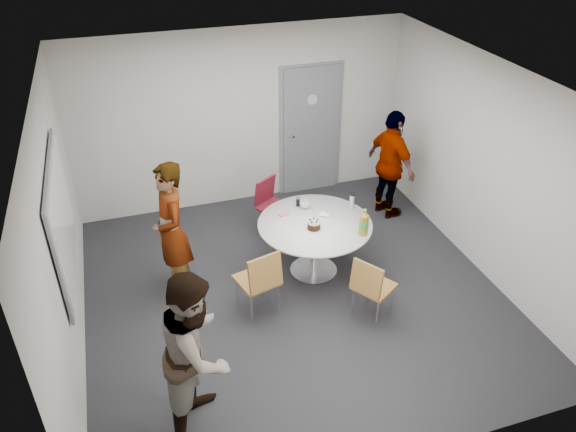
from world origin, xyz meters
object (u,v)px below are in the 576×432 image
object	(u,v)px
person_main	(171,231)
person_right	(391,165)
door	(311,131)
table	(318,229)
whiteboard	(62,219)
chair_far	(271,201)
chair_near_left	(260,278)
chair_near_right	(371,284)
person_left	(197,351)

from	to	relation	value
person_main	person_right	xyz separation A→B (m)	(3.31, 0.86, -0.05)
door	table	xyz separation A→B (m)	(-0.67, -2.15, -0.37)
door	whiteboard	size ratio (longest dim) A/B	1.12
chair_far	chair_near_left	bearing A→B (deg)	37.21
chair_near_right	person_right	bearing A→B (deg)	115.88
person_right	chair_near_right	bearing A→B (deg)	136.34
table	person_right	bearing A→B (deg)	34.07
person_main	person_right	distance (m)	3.42
chair_far	chair_near_right	bearing A→B (deg)	71.72
person_main	table	bearing A→B (deg)	77.18
chair_near_right	person_right	size ratio (longest dim) A/B	0.51
person_left	person_right	distance (m)	4.39
chair_far	table	bearing A→B (deg)	72.61
door	whiteboard	xyz separation A→B (m)	(-3.56, -2.28, 0.42)
whiteboard	chair_near_left	size ratio (longest dim) A/B	2.09
chair_near_right	person_right	xyz separation A→B (m)	(1.27, 2.08, 0.31)
table	chair_far	world-z (taller)	table
chair_far	person_left	bearing A→B (deg)	29.51
chair_near_right	chair_far	world-z (taller)	chair_near_right
table	person_left	world-z (taller)	person_left
person_main	person_left	distance (m)	1.99
whiteboard	chair_near_left	xyz separation A→B (m)	(1.97, -0.47, -0.89)
table	person_right	distance (m)	1.84
chair_near_left	person_right	distance (m)	2.95
chair_far	person_main	bearing A→B (deg)	-0.91
person_right	chair_far	bearing A→B (deg)	75.65
whiteboard	person_main	size ratio (longest dim) A/B	1.08
table	person_left	size ratio (longest dim) A/B	0.84
chair_near_right	chair_far	bearing A→B (deg)	161.67
person_main	chair_far	bearing A→B (deg)	114.43
door	chair_near_left	bearing A→B (deg)	-120.01
chair_near_right	person_main	xyz separation A→B (m)	(-2.04, 1.22, 0.36)
chair_far	person_main	xyz separation A→B (m)	(-1.49, -0.92, 0.37)
person_left	person_right	xyz separation A→B (m)	(3.35, 2.84, -0.03)
chair_near_left	person_left	world-z (taller)	person_left
whiteboard	table	size ratio (longest dim) A/B	1.32
table	chair_near_right	world-z (taller)	table
table	person_right	size ratio (longest dim) A/B	0.87
door	chair_far	world-z (taller)	door
chair_near_left	chair_near_right	bearing A→B (deg)	-35.29
table	chair_near_left	world-z (taller)	table
table	chair_near_right	distance (m)	1.09
table	chair_far	size ratio (longest dim) A/B	1.70
chair_near_left	person_left	size ratio (longest dim) A/B	0.53
person_left	chair_near_left	bearing A→B (deg)	-12.43
table	person_left	bearing A→B (deg)	-135.26
chair_near_right	chair_far	distance (m)	2.21
door	person_left	distance (m)	4.69
person_left	whiteboard	bearing A→B (deg)	56.78
door	chair_far	bearing A→B (deg)	-132.56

